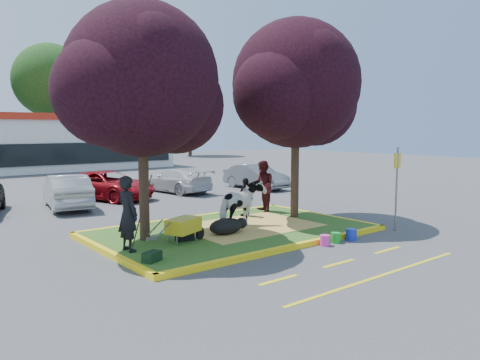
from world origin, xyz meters
TOP-DOWN VIEW (x-y plane):
  - ground at (0.00, 0.00)m, footprint 90.00×90.00m
  - median_island at (0.00, 0.00)m, footprint 8.00×5.00m
  - curb_near at (0.00, -2.58)m, footprint 8.30×0.16m
  - curb_far at (0.00, 2.58)m, footprint 8.30×0.16m
  - curb_left at (-4.08, 0.00)m, footprint 0.16×5.30m
  - curb_right at (4.08, 0.00)m, footprint 0.16×5.30m
  - straw_bedding at (0.60, 0.00)m, footprint 4.20×3.00m
  - tree_purple_left at (-2.78, 0.38)m, footprint 5.06×4.20m
  - tree_purple_right at (2.92, 0.18)m, footprint 5.30×4.40m
  - fire_lane_stripe_a at (-2.00, -4.20)m, footprint 1.10×0.12m
  - fire_lane_stripe_b at (0.00, -4.20)m, footprint 1.10×0.12m
  - fire_lane_stripe_c at (2.00, -4.20)m, footprint 1.10×0.12m
  - fire_lane_long at (0.00, -5.40)m, footprint 6.00×0.10m
  - retail_building at (2.00, 27.98)m, footprint 20.40×8.40m
  - cow at (0.25, -0.14)m, footprint 1.91×1.27m
  - calf at (-0.64, -0.51)m, footprint 1.22×0.86m
  - handler at (-3.70, -0.47)m, footprint 0.52×0.74m
  - visitor_a at (2.70, 1.66)m, footprint 1.03×1.14m
  - visitor_b at (1.59, 1.32)m, footprint 0.41×0.83m
  - wheelbarrow at (-2.11, -0.55)m, footprint 1.74×0.93m
  - gear_bag_dark at (-2.00, -0.41)m, footprint 0.54×0.37m
  - gear_bag_green at (-3.70, -1.71)m, footprint 0.52×0.43m
  - sign_post at (4.30, -2.92)m, footprint 0.37×0.06m
  - bucket_green at (1.55, -2.80)m, footprint 0.29×0.29m
  - bucket_pink at (1.05, -2.83)m, footprint 0.37×0.37m
  - bucket_blue at (2.16, -2.87)m, footprint 0.35×0.35m
  - car_silver at (-2.46, 7.92)m, footprint 2.18×4.40m
  - car_red at (-0.17, 9.29)m, footprint 3.82×5.16m
  - car_white at (3.56, 9.32)m, footprint 2.27×4.47m
  - car_grey at (7.73, 7.97)m, footprint 1.57×4.07m

SIDE VIEW (x-z plane):
  - ground at x=0.00m, z-range 0.00..0.00m
  - fire_lane_stripe_a at x=-2.00m, z-range 0.00..0.01m
  - fire_lane_stripe_b at x=0.00m, z-range 0.00..0.01m
  - fire_lane_stripe_c at x=2.00m, z-range 0.00..0.01m
  - fire_lane_long at x=0.00m, z-range 0.00..0.01m
  - median_island at x=0.00m, z-range 0.00..0.15m
  - curb_near at x=0.00m, z-range 0.00..0.15m
  - curb_far at x=0.00m, z-range 0.00..0.15m
  - curb_left at x=-4.08m, z-range 0.00..0.15m
  - curb_right at x=4.08m, z-range 0.00..0.15m
  - bucket_green at x=1.55m, z-range 0.00..0.30m
  - bucket_pink at x=1.05m, z-range 0.00..0.30m
  - straw_bedding at x=0.60m, z-range 0.15..0.16m
  - bucket_blue at x=2.16m, z-range 0.00..0.33m
  - gear_bag_green at x=-3.70m, z-range 0.15..0.39m
  - gear_bag_dark at x=-2.00m, z-range 0.15..0.40m
  - calf at x=-0.64m, z-range 0.15..0.63m
  - wheelbarrow at x=-2.11m, z-range 0.27..0.94m
  - car_white at x=3.56m, z-range 0.00..1.24m
  - car_red at x=-0.17m, z-range 0.00..1.30m
  - car_grey at x=7.73m, z-range 0.00..1.32m
  - car_silver at x=-2.46m, z-range 0.00..1.39m
  - visitor_b at x=1.59m, z-range 0.15..1.52m
  - cow at x=0.25m, z-range 0.15..1.63m
  - handler at x=-3.70m, z-range 0.15..2.07m
  - visitor_a at x=2.70m, z-range 0.15..2.07m
  - sign_post at x=4.30m, z-range 0.33..2.99m
  - retail_building at x=2.00m, z-range 0.05..4.45m
  - tree_purple_left at x=-2.78m, z-range 1.10..7.61m
  - tree_purple_right at x=2.92m, z-range 1.15..7.97m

